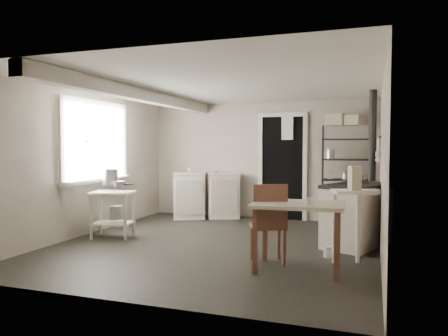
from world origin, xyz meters
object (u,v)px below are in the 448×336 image
(stockpot, at_px, (110,177))
(chair, at_px, (268,224))
(stove, at_px, (357,215))
(work_table, at_px, (298,237))
(prep_table, at_px, (113,212))
(flour_sack, at_px, (331,212))
(shelf_rack, at_px, (346,173))
(base_cabinets, at_px, (206,195))

(stockpot, xyz_separation_m, chair, (2.74, -0.76, -0.45))
(stove, xyz_separation_m, work_table, (-0.59, -1.51, -0.06))
(prep_table, relative_size, stockpot, 2.77)
(flour_sack, bearing_deg, stockpot, -146.90)
(stockpot, distance_m, shelf_rack, 4.06)
(stockpot, xyz_separation_m, work_table, (3.14, -0.96, -0.56))
(chair, bearing_deg, stockpot, 141.55)
(shelf_rack, distance_m, flour_sack, 0.76)
(prep_table, height_order, chair, chair)
(work_table, xyz_separation_m, chair, (-0.40, 0.19, 0.10))
(prep_table, relative_size, stove, 0.64)
(chair, bearing_deg, prep_table, 143.04)
(base_cabinets, height_order, stove, base_cabinets)
(chair, relative_size, flour_sack, 2.23)
(work_table, height_order, flour_sack, work_table)
(prep_table, distance_m, work_table, 3.16)
(flour_sack, bearing_deg, work_table, -91.53)
(prep_table, height_order, shelf_rack, shelf_rack)
(chair, bearing_deg, shelf_rack, 52.36)
(stove, height_order, flour_sack, stove)
(stove, bearing_deg, chair, -104.75)
(stockpot, height_order, base_cabinets, stockpot)
(shelf_rack, bearing_deg, work_table, -101.74)
(stockpot, distance_m, flour_sack, 3.91)
(work_table, relative_size, flour_sack, 2.33)
(prep_table, distance_m, flour_sack, 3.83)
(chair, distance_m, flour_sack, 2.92)
(prep_table, distance_m, stockpot, 0.56)
(chair, bearing_deg, work_table, -48.61)
(stockpot, relative_size, stove, 0.23)
(shelf_rack, distance_m, chair, 2.98)
(stockpot, xyz_separation_m, base_cabinets, (0.79, 2.16, -0.48))
(prep_table, distance_m, stove, 3.69)
(stockpot, distance_m, work_table, 3.33)
(shelf_rack, relative_size, stove, 1.59)
(prep_table, distance_m, base_cabinets, 2.37)
(shelf_rack, height_order, chair, shelf_rack)
(base_cabinets, xyz_separation_m, shelf_rack, (2.70, -0.08, 0.49))
(prep_table, xyz_separation_m, base_cabinets, (0.68, 2.27, 0.06))
(stockpot, distance_m, chair, 2.88)
(prep_table, bearing_deg, stockpot, 135.67)
(work_table, height_order, chair, chair)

